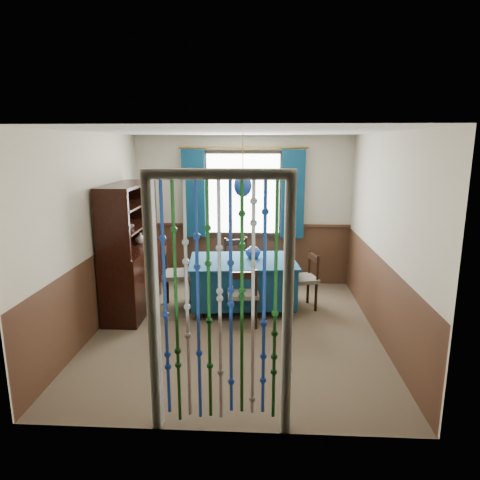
# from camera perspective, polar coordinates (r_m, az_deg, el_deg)

# --- Properties ---
(floor) EXTENTS (4.00, 4.00, 0.00)m
(floor) POSITION_cam_1_polar(r_m,az_deg,el_deg) (5.66, -0.57, -11.94)
(floor) COLOR brown
(floor) RESTS_ON ground
(ceiling) EXTENTS (4.00, 4.00, 0.00)m
(ceiling) POSITION_cam_1_polar(r_m,az_deg,el_deg) (5.15, -0.63, 14.26)
(ceiling) COLOR silver
(ceiling) RESTS_ON ground
(wall_back) EXTENTS (3.60, 0.00, 3.60)m
(wall_back) POSITION_cam_1_polar(r_m,az_deg,el_deg) (7.23, 0.43, 3.86)
(wall_back) COLOR beige
(wall_back) RESTS_ON ground
(wall_front) EXTENTS (3.60, 0.00, 3.60)m
(wall_front) POSITION_cam_1_polar(r_m,az_deg,el_deg) (3.34, -2.83, -6.70)
(wall_front) COLOR beige
(wall_front) RESTS_ON ground
(wall_left) EXTENTS (0.00, 4.00, 4.00)m
(wall_left) POSITION_cam_1_polar(r_m,az_deg,el_deg) (5.67, -19.07, 0.71)
(wall_left) COLOR beige
(wall_left) RESTS_ON ground
(wall_right) EXTENTS (0.00, 4.00, 4.00)m
(wall_right) POSITION_cam_1_polar(r_m,az_deg,el_deg) (5.45, 18.63, 0.28)
(wall_right) COLOR beige
(wall_right) RESTS_ON ground
(wainscot_back) EXTENTS (3.60, 0.00, 3.60)m
(wainscot_back) POSITION_cam_1_polar(r_m,az_deg,el_deg) (7.37, 0.41, -1.93)
(wainscot_back) COLOR #45291A
(wainscot_back) RESTS_ON ground
(wainscot_front) EXTENTS (3.60, 0.00, 3.60)m
(wainscot_front) POSITION_cam_1_polar(r_m,az_deg,el_deg) (3.67, -2.68, -17.72)
(wainscot_front) COLOR #45291A
(wainscot_front) RESTS_ON ground
(wainscot_left) EXTENTS (0.00, 4.00, 4.00)m
(wainscot_left) POSITION_cam_1_polar(r_m,az_deg,el_deg) (5.86, -18.40, -6.49)
(wainscot_left) COLOR #45291A
(wainscot_left) RESTS_ON ground
(wainscot_right) EXTENTS (0.00, 4.00, 4.00)m
(wainscot_right) POSITION_cam_1_polar(r_m,az_deg,el_deg) (5.65, 17.94, -7.16)
(wainscot_right) COLOR #45291A
(wainscot_right) RESTS_ON ground
(window) EXTENTS (1.32, 0.12, 1.42)m
(window) POSITION_cam_1_polar(r_m,az_deg,el_deg) (7.14, 0.41, 6.18)
(window) COLOR black
(window) RESTS_ON wall_back
(doorway) EXTENTS (1.16, 0.12, 2.18)m
(doorway) POSITION_cam_1_polar(r_m,az_deg,el_deg) (3.47, -2.69, -9.49)
(doorway) COLOR silver
(doorway) RESTS_ON ground
(dining_table) EXTENTS (1.61, 1.20, 0.73)m
(dining_table) POSITION_cam_1_polar(r_m,az_deg,el_deg) (6.24, 0.36, -5.39)
(dining_table) COLOR #0F324D
(dining_table) RESTS_ON floor
(chair_near) EXTENTS (0.44, 0.42, 0.81)m
(chair_near) POSITION_cam_1_polar(r_m,az_deg,el_deg) (5.64, 0.40, -7.28)
(chair_near) COLOR black
(chair_near) RESTS_ON floor
(chair_far) EXTENTS (0.54, 0.52, 0.87)m
(chair_far) POSITION_cam_1_polar(r_m,az_deg,el_deg) (6.92, -0.25, -3.22)
(chair_far) COLOR black
(chair_far) RESTS_ON floor
(chair_left) EXTENTS (0.51, 0.53, 0.94)m
(chair_left) POSITION_cam_1_polar(r_m,az_deg,el_deg) (6.29, -8.51, -4.64)
(chair_left) COLOR black
(chair_left) RESTS_ON floor
(chair_right) EXTENTS (0.48, 0.49, 0.83)m
(chair_right) POSITION_cam_1_polar(r_m,az_deg,el_deg) (6.31, 8.55, -5.15)
(chair_right) COLOR black
(chair_right) RESTS_ON floor
(sideboard) EXTENTS (0.49, 1.40, 1.83)m
(sideboard) POSITION_cam_1_polar(r_m,az_deg,el_deg) (6.31, -14.32, -3.65)
(sideboard) COLOR black
(sideboard) RESTS_ON floor
(pendant_lamp) EXTENTS (0.25, 0.25, 0.86)m
(pendant_lamp) POSITION_cam_1_polar(r_m,az_deg,el_deg) (5.96, 0.38, 7.28)
(pendant_lamp) COLOR olive
(pendant_lamp) RESTS_ON ceiling
(vase_table) EXTENTS (0.27, 0.27, 0.21)m
(vase_table) POSITION_cam_1_polar(r_m,az_deg,el_deg) (6.25, 1.75, -1.45)
(vase_table) COLOR navy
(vase_table) RESTS_ON dining_table
(bowl_shelf) EXTENTS (0.24, 0.24, 0.05)m
(bowl_shelf) POSITION_cam_1_polar(r_m,az_deg,el_deg) (5.94, -14.73, 1.73)
(bowl_shelf) COLOR beige
(bowl_shelf) RESTS_ON sideboard
(vase_sideboard) EXTENTS (0.18, 0.18, 0.18)m
(vase_sideboard) POSITION_cam_1_polar(r_m,az_deg,el_deg) (6.51, -13.13, 0.33)
(vase_sideboard) COLOR beige
(vase_sideboard) RESTS_ON sideboard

